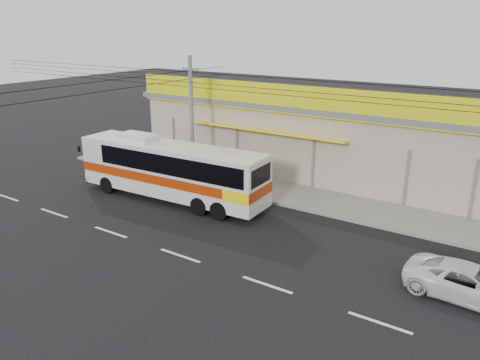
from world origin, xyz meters
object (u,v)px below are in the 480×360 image
at_px(motorbike_red, 215,167).
at_px(motorbike_dark, 121,144).
at_px(coach_bus, 174,168).
at_px(white_car, 470,283).
at_px(utility_pole, 190,79).

bearing_deg(motorbike_red, motorbike_dark, 66.54).
xyz_separation_m(coach_bus, motorbike_dark, (-9.23, 4.88, -1.02)).
bearing_deg(coach_bus, motorbike_red, 93.93).
distance_m(white_car, utility_pole, 17.00).
height_order(coach_bus, motorbike_red, coach_bus).
bearing_deg(utility_pole, motorbike_red, 58.75).
distance_m(motorbike_red, white_car, 15.85).
height_order(motorbike_red, utility_pole, utility_pole).
xyz_separation_m(coach_bus, white_car, (14.29, -1.64, -1.17)).
distance_m(coach_bus, motorbike_dark, 10.49).
height_order(motorbike_red, motorbike_dark, motorbike_dark).
height_order(motorbike_red, white_car, motorbike_red).
distance_m(coach_bus, utility_pole, 5.26).
xyz_separation_m(motorbike_red, white_car, (14.75, -5.82, -0.10)).
relative_size(motorbike_red, utility_pole, 0.06).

